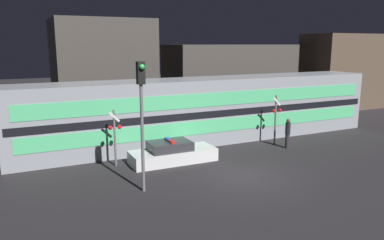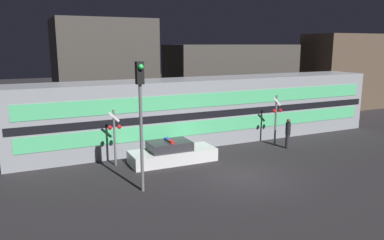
{
  "view_description": "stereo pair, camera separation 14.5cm",
  "coord_description": "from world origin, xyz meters",
  "px_view_note": "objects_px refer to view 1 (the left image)",
  "views": [
    {
      "loc": [
        -9.48,
        -14.03,
        6.14
      ],
      "look_at": [
        -0.34,
        5.12,
        1.82
      ],
      "focal_mm": 35.0,
      "sensor_mm": 36.0,
      "label": 1
    },
    {
      "loc": [
        -9.35,
        -14.09,
        6.14
      ],
      "look_at": [
        -0.34,
        5.12,
        1.82
      ],
      "focal_mm": 35.0,
      "sensor_mm": 36.0,
      "label": 2
    }
  ],
  "objects_px": {
    "train": "(208,110)",
    "pedestrian": "(288,133)",
    "crossing_signal_near": "(276,116)",
    "police_car": "(172,153)",
    "traffic_light_corner": "(142,104)"
  },
  "relations": [
    {
      "from": "train",
      "to": "pedestrian",
      "type": "height_order",
      "value": "train"
    },
    {
      "from": "crossing_signal_near",
      "to": "police_car",
      "type": "bearing_deg",
      "value": -176.31
    },
    {
      "from": "train",
      "to": "crossing_signal_near",
      "type": "xyz_separation_m",
      "value": [
        3.32,
        -2.64,
        -0.23
      ]
    },
    {
      "from": "train",
      "to": "traffic_light_corner",
      "type": "bearing_deg",
      "value": -135.44
    },
    {
      "from": "train",
      "to": "crossing_signal_near",
      "type": "relative_size",
      "value": 7.71
    },
    {
      "from": "train",
      "to": "pedestrian",
      "type": "distance_m",
      "value": 5.13
    },
    {
      "from": "police_car",
      "to": "pedestrian",
      "type": "relative_size",
      "value": 2.53
    },
    {
      "from": "train",
      "to": "police_car",
      "type": "distance_m",
      "value": 5.11
    },
    {
      "from": "police_car",
      "to": "crossing_signal_near",
      "type": "relative_size",
      "value": 1.47
    },
    {
      "from": "pedestrian",
      "to": "traffic_light_corner",
      "type": "bearing_deg",
      "value": -164.67
    },
    {
      "from": "police_car",
      "to": "traffic_light_corner",
      "type": "distance_m",
      "value": 5.28
    },
    {
      "from": "pedestrian",
      "to": "traffic_light_corner",
      "type": "height_order",
      "value": "traffic_light_corner"
    },
    {
      "from": "crossing_signal_near",
      "to": "train",
      "type": "bearing_deg",
      "value": 141.5
    },
    {
      "from": "train",
      "to": "crossing_signal_near",
      "type": "distance_m",
      "value": 4.25
    },
    {
      "from": "traffic_light_corner",
      "to": "crossing_signal_near",
      "type": "bearing_deg",
      "value": 20.61
    }
  ]
}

